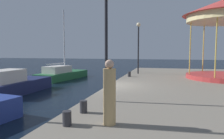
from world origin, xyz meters
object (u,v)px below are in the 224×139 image
at_px(sailboat_green, 62,74).
at_px(person_far_corner, 110,95).
at_px(lamp_post_near_edge, 106,27).
at_px(bollard_center, 129,74).
at_px(bollard_north, 83,107).
at_px(motorboat_navy, 14,84).
at_px(lamp_post_mid_promenade, 138,39).
at_px(bollard_south, 67,118).

bearing_deg(sailboat_green, person_far_corner, -57.85).
xyz_separation_m(lamp_post_near_edge, bollard_center, (-0.42, 8.13, -2.73)).
bearing_deg(person_far_corner, sailboat_green, 122.15).
relative_size(bollard_north, person_far_corner, 0.23).
distance_m(sailboat_green, bollard_north, 14.63).
distance_m(motorboat_navy, lamp_post_mid_promenade, 10.46).
bearing_deg(motorboat_navy, sailboat_green, 92.60).
xyz_separation_m(bollard_north, person_far_corner, (1.10, -0.85, 0.63)).
xyz_separation_m(lamp_post_mid_promenade, bollard_center, (-0.39, -2.35, -2.83)).
relative_size(sailboat_green, lamp_post_mid_promenade, 1.54).
height_order(lamp_post_near_edge, bollard_center, lamp_post_near_edge).
bearing_deg(bollard_north, bollard_center, 90.70).
xyz_separation_m(lamp_post_near_edge, person_far_corner, (0.80, -2.53, -2.10)).
distance_m(lamp_post_mid_promenade, bollard_south, 13.67).
bearing_deg(lamp_post_mid_promenade, bollard_center, -99.50).
xyz_separation_m(motorboat_navy, bollard_center, (6.93, 4.40, 0.40)).
relative_size(bollard_south, bollard_north, 1.00).
bearing_deg(person_far_corner, bollard_north, 142.14).
height_order(sailboat_green, bollard_south, sailboat_green).
height_order(lamp_post_near_edge, lamp_post_mid_promenade, lamp_post_mid_promenade).
relative_size(lamp_post_near_edge, person_far_corner, 2.42).
distance_m(motorboat_navy, person_far_corner, 10.33).
bearing_deg(bollard_north, motorboat_navy, 142.48).
bearing_deg(motorboat_navy, bollard_south, -43.20).
bearing_deg(bollard_south, sailboat_green, 118.09).
bearing_deg(sailboat_green, bollard_south, -61.91).
distance_m(sailboat_green, person_far_corner, 15.96).
bearing_deg(sailboat_green, lamp_post_near_edge, -54.97).
relative_size(bollard_south, person_far_corner, 0.23).
xyz_separation_m(bollard_center, person_far_corner, (1.22, -10.66, 0.63)).
bearing_deg(lamp_post_near_edge, bollard_north, -100.11).
bearing_deg(bollard_center, lamp_post_near_edge, -87.05).
xyz_separation_m(bollard_center, bollard_south, (0.14, -11.03, 0.00)).
distance_m(bollard_center, person_far_corner, 10.75).
distance_m(motorboat_navy, bollard_north, 8.89).
bearing_deg(bollard_center, bollard_south, -89.30).
xyz_separation_m(bollard_south, bollard_north, (-0.02, 1.22, 0.00)).
distance_m(sailboat_green, lamp_post_mid_promenade, 8.34).
height_order(motorboat_navy, person_far_corner, person_far_corner).
bearing_deg(person_far_corner, lamp_post_mid_promenade, 93.62).
xyz_separation_m(sailboat_green, person_far_corner, (8.47, -13.48, 1.10)).
xyz_separation_m(lamp_post_near_edge, lamp_post_mid_promenade, (-0.03, 10.48, 0.09)).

